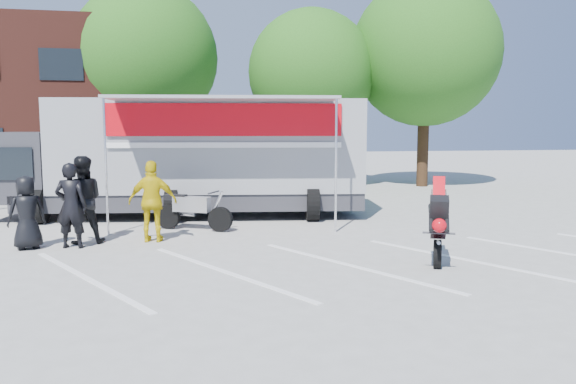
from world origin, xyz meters
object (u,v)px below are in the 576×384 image
object	(u,v)px
tree_left	(145,58)
tree_mid	(311,73)
parked_motorcycle	(194,230)
spectator_leather_c	(82,200)
tree_right	(425,52)
spectator_leather_a	(27,213)
spectator_leather_b	(71,206)
stunt_bike_rider	(436,260)
transporter_truck	(194,216)
spectator_hivis	(153,201)

from	to	relation	value
tree_left	tree_mid	world-z (taller)	tree_left
parked_motorcycle	spectator_leather_c	xyz separation A→B (m)	(-2.50, -1.19, 0.99)
tree_left	tree_right	world-z (taller)	tree_right
spectator_leather_a	spectator_leather_b	size ratio (longest dim) A/B	0.85
parked_motorcycle	spectator_leather_b	xyz separation A→B (m)	(-2.65, -1.65, 0.93)
tree_left	tree_mid	distance (m)	7.10
spectator_leather_c	tree_right	bearing A→B (deg)	-147.52
tree_right	stunt_bike_rider	size ratio (longest dim) A/B	4.98
tree_right	transporter_truck	world-z (taller)	tree_right
tree_left	transporter_truck	world-z (taller)	tree_left
parked_motorcycle	spectator_leather_a	size ratio (longest dim) A/B	1.34
transporter_truck	stunt_bike_rider	xyz separation A→B (m)	(4.58, -6.50, 0.00)
transporter_truck	parked_motorcycle	world-z (taller)	transporter_truck
stunt_bike_rider	spectator_hivis	distance (m)	6.36
transporter_truck	spectator_hivis	world-z (taller)	spectator_hivis
tree_mid	transporter_truck	distance (m)	10.31
spectator_leather_a	spectator_leather_b	world-z (taller)	spectator_leather_b
tree_right	spectator_leather_c	distance (m)	17.15
tree_left	transporter_truck	bearing A→B (deg)	-78.00
parked_motorcycle	spectator_hivis	distance (m)	1.85
transporter_truck	spectator_leather_a	size ratio (longest dim) A/B	6.72
stunt_bike_rider	spectator_leather_a	xyz separation A→B (m)	(-8.19, 2.61, 0.80)
stunt_bike_rider	spectator_leather_b	size ratio (longest dim) A/B	0.98
transporter_truck	spectator_leather_c	bearing A→B (deg)	-119.17
tree_mid	spectator_leather_c	size ratio (longest dim) A/B	3.88
tree_mid	spectator_hivis	size ratio (longest dim) A/B	4.12
tree_mid	parked_motorcycle	bearing A→B (deg)	-118.58
transporter_truck	parked_motorcycle	size ratio (longest dim) A/B	5.02
tree_left	spectator_hivis	distance (m)	12.85
parked_motorcycle	spectator_hivis	bearing A→B (deg)	171.24
transporter_truck	spectator_leather_b	bearing A→B (deg)	-117.25
parked_motorcycle	spectator_leather_a	xyz separation A→B (m)	(-3.56, -1.60, 0.80)
tree_mid	spectator_leather_a	size ratio (longest dim) A/B	4.83
tree_left	spectator_leather_c	bearing A→B (deg)	-93.71
tree_mid	stunt_bike_rider	distance (m)	14.75
spectator_leather_a	stunt_bike_rider	bearing A→B (deg)	137.50
tree_right	spectator_leather_c	size ratio (longest dim) A/B	4.61
spectator_leather_c	spectator_hivis	world-z (taller)	spectator_leather_c
tree_left	tree_right	bearing A→B (deg)	-7.13
parked_motorcycle	spectator_leather_c	bearing A→B (deg)	142.70
tree_right	spectator_leather_a	world-z (taller)	tree_right
spectator_leather_a	spectator_leather_b	bearing A→B (deg)	151.82
parked_motorcycle	stunt_bike_rider	xyz separation A→B (m)	(4.63, -4.21, 0.00)
stunt_bike_rider	spectator_leather_c	size ratio (longest dim) A/B	0.92
tree_right	spectator_hivis	world-z (taller)	tree_right
transporter_truck	spectator_leather_b	xyz separation A→B (m)	(-2.70, -3.94, 0.93)
parked_motorcycle	tree_mid	bearing A→B (deg)	-1.27
transporter_truck	spectator_leather_a	distance (m)	5.37
spectator_leather_b	spectator_leather_c	size ratio (longest dim) A/B	0.94
spectator_leather_a	spectator_hivis	world-z (taller)	spectator_hivis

